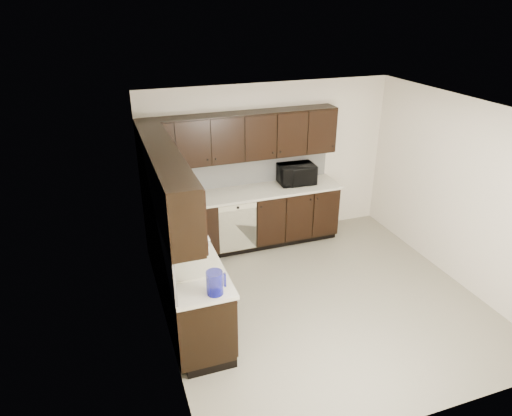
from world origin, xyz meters
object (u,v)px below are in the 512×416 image
(microwave, at_px, (297,174))
(blue_pitcher, at_px, (215,283))
(storage_bin, at_px, (184,244))
(sink, at_px, (192,265))
(toaster_oven, at_px, (161,195))

(microwave, height_order, blue_pitcher, microwave)
(storage_bin, height_order, blue_pitcher, blue_pitcher)
(sink, xyz_separation_m, microwave, (2.07, 1.77, 0.21))
(sink, distance_m, microwave, 2.73)
(toaster_oven, relative_size, blue_pitcher, 1.41)
(microwave, height_order, storage_bin, microwave)
(blue_pitcher, bearing_deg, toaster_oven, 116.34)
(toaster_oven, bearing_deg, blue_pitcher, -80.46)
(storage_bin, bearing_deg, sink, -81.33)
(sink, bearing_deg, blue_pitcher, -82.17)
(microwave, distance_m, blue_pitcher, 3.15)
(toaster_oven, relative_size, storage_bin, 0.68)
(microwave, xyz_separation_m, blue_pitcher, (-1.98, -2.46, -0.03))
(sink, bearing_deg, storage_bin, 98.67)
(microwave, relative_size, storage_bin, 1.07)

